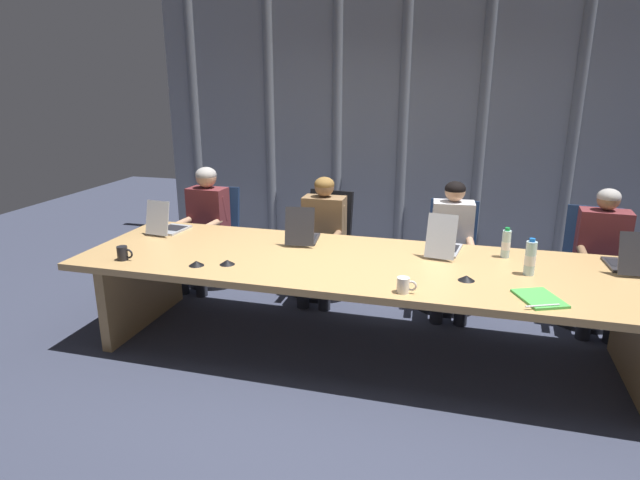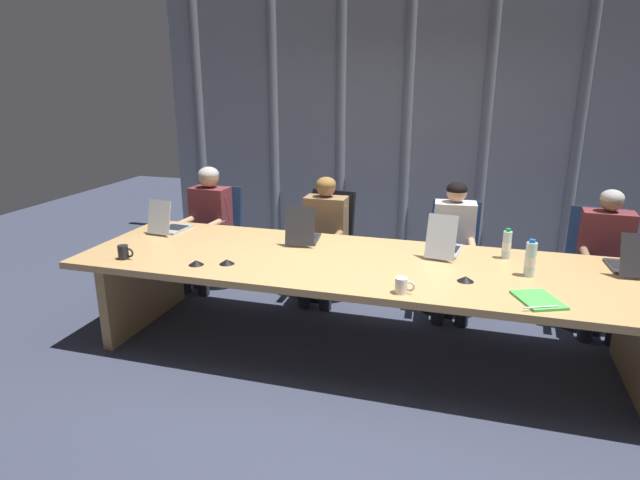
{
  "view_description": "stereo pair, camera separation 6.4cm",
  "coord_description": "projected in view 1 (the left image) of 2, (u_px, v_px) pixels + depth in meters",
  "views": [
    {
      "loc": [
        0.67,
        -3.6,
        2.0
      ],
      "look_at": [
        -0.36,
        0.12,
        0.82
      ],
      "focal_mm": 29.87,
      "sensor_mm": 36.0,
      "label": 1
    },
    {
      "loc": [
        0.73,
        -3.59,
        2.0
      ],
      "look_at": [
        -0.36,
        0.12,
        0.82
      ],
      "focal_mm": 29.87,
      "sensor_mm": 36.0,
      "label": 2
    }
  ],
  "objects": [
    {
      "name": "ground_plane",
      "position": [
        361.0,
        351.0,
        4.08
      ],
      "size": [
        12.34,
        12.34,
        0.0
      ],
      "primitive_type": "plane",
      "color": "#383D51"
    },
    {
      "name": "conference_table",
      "position": [
        363.0,
        279.0,
        3.9
      ],
      "size": [
        4.23,
        1.26,
        0.72
      ],
      "color": "tan",
      "rests_on": "ground_plane"
    },
    {
      "name": "curtain_backdrop",
      "position": [
        410.0,
        121.0,
        6.16
      ],
      "size": [
        6.17,
        0.17,
        3.07
      ],
      "color": "gray",
      "rests_on": "ground_plane"
    },
    {
      "name": "laptop_left_end",
      "position": [
        167.0,
        226.0,
        4.59
      ],
      "size": [
        0.25,
        0.39,
        0.3
      ],
      "rotation": [
        0.0,
        0.0,
        1.48
      ],
      "color": "#A8ADB7",
      "rests_on": "conference_table"
    },
    {
      "name": "laptop_left_mid",
      "position": [
        303.0,
        235.0,
        4.31
      ],
      "size": [
        0.28,
        0.41,
        0.32
      ],
      "rotation": [
        0.0,
        0.0,
        1.7
      ],
      "color": "#2D2D33",
      "rests_on": "conference_table"
    },
    {
      "name": "laptop_center",
      "position": [
        444.0,
        245.0,
        4.03
      ],
      "size": [
        0.27,
        0.47,
        0.33
      ],
      "rotation": [
        0.0,
        0.0,
        1.44
      ],
      "color": "#A8ADB7",
      "rests_on": "conference_table"
    },
    {
      "name": "laptop_right_mid",
      "position": [
        627.0,
        262.0,
        3.69
      ],
      "size": [
        0.24,
        0.41,
        0.3
      ],
      "rotation": [
        0.0,
        0.0,
        1.63
      ],
      "color": "#2D2D33",
      "rests_on": "conference_table"
    },
    {
      "name": "office_chair_left_end",
      "position": [
        215.0,
        246.0,
        5.45
      ],
      "size": [
        0.6,
        0.6,
        0.94
      ],
      "rotation": [
        0.0,
        0.0,
        -1.51
      ],
      "color": "navy",
      "rests_on": "ground_plane"
    },
    {
      "name": "office_chair_left_mid",
      "position": [
        324.0,
        255.0,
        5.15
      ],
      "size": [
        0.6,
        0.6,
        0.96
      ],
      "rotation": [
        0.0,
        0.0,
        -1.68
      ],
      "color": "black",
      "rests_on": "ground_plane"
    },
    {
      "name": "office_chair_center",
      "position": [
        448.0,
        266.0,
        4.85
      ],
      "size": [
        0.6,
        0.6,
        0.94
      ],
      "rotation": [
        0.0,
        0.0,
        -1.64
      ],
      "color": "navy",
      "rests_on": "ground_plane"
    },
    {
      "name": "office_chair_right_mid",
      "position": [
        588.0,
        278.0,
        4.56
      ],
      "size": [
        0.6,
        0.6,
        0.95
      ],
      "rotation": [
        0.0,
        0.0,
        -1.68
      ],
      "color": "navy",
      "rests_on": "ground_plane"
    },
    {
      "name": "person_left_end",
      "position": [
        204.0,
        219.0,
        5.21
      ],
      "size": [
        0.4,
        0.56,
        1.18
      ],
      "rotation": [
        0.0,
        0.0,
        -1.62
      ],
      "color": "brown",
      "rests_on": "ground_plane"
    },
    {
      "name": "person_left_mid",
      "position": [
        322.0,
        231.0,
        4.91
      ],
      "size": [
        0.4,
        0.55,
        1.14
      ],
      "rotation": [
        0.0,
        0.0,
        -1.56
      ],
      "color": "olive",
      "rests_on": "ground_plane"
    },
    {
      "name": "person_center",
      "position": [
        452.0,
        241.0,
        4.61
      ],
      "size": [
        0.39,
        0.56,
        1.16
      ],
      "rotation": [
        0.0,
        0.0,
        -1.5
      ],
      "color": "silver",
      "rests_on": "ground_plane"
    },
    {
      "name": "person_right_mid",
      "position": [
        603.0,
        252.0,
        4.31
      ],
      "size": [
        0.42,
        0.56,
        1.16
      ],
      "rotation": [
        0.0,
        0.0,
        -1.63
      ],
      "color": "brown",
      "rests_on": "ground_plane"
    },
    {
      "name": "water_bottle_primary",
      "position": [
        506.0,
        244.0,
        3.93
      ],
      "size": [
        0.06,
        0.06,
        0.23
      ],
      "color": "silver",
      "rests_on": "conference_table"
    },
    {
      "name": "water_bottle_secondary",
      "position": [
        530.0,
        258.0,
        3.57
      ],
      "size": [
        0.07,
        0.07,
        0.26
      ],
      "color": "silver",
      "rests_on": "conference_table"
    },
    {
      "name": "coffee_mug_near",
      "position": [
        404.0,
        285.0,
        3.29
      ],
      "size": [
        0.13,
        0.08,
        0.1
      ],
      "color": "white",
      "rests_on": "conference_table"
    },
    {
      "name": "coffee_mug_far",
      "position": [
        123.0,
        253.0,
        3.88
      ],
      "size": [
        0.12,
        0.08,
        0.1
      ],
      "color": "black",
      "rests_on": "conference_table"
    },
    {
      "name": "conference_mic_left_side",
      "position": [
        466.0,
        278.0,
        3.5
      ],
      "size": [
        0.11,
        0.11,
        0.03
      ],
      "primitive_type": "cone",
      "color": "black",
      "rests_on": "conference_table"
    },
    {
      "name": "conference_mic_middle",
      "position": [
        227.0,
        262.0,
        3.8
      ],
      "size": [
        0.11,
        0.11,
        0.03
      ],
      "primitive_type": "cone",
      "color": "black",
      "rests_on": "conference_table"
    },
    {
      "name": "conference_mic_right_side",
      "position": [
        196.0,
        263.0,
        3.78
      ],
      "size": [
        0.11,
        0.11,
        0.03
      ],
      "primitive_type": "cone",
      "color": "black",
      "rests_on": "conference_table"
    },
    {
      "name": "spiral_notepad",
      "position": [
        540.0,
        299.0,
        3.19
      ],
      "size": [
        0.32,
        0.37,
        0.03
      ],
      "rotation": [
        0.0,
        0.0,
        0.42
      ],
      "color": "#4CB74C",
      "rests_on": "conference_table"
    }
  ]
}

